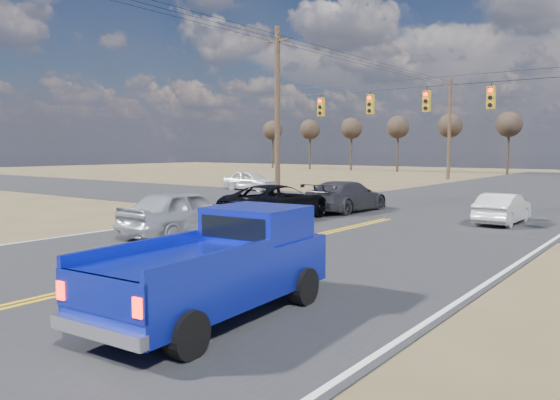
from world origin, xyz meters
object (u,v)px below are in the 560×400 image
Objects in this scene: dgrey_car_queue at (346,196)px; pickup_truck at (220,267)px; silver_suv at (184,212)px; white_car_queue at (503,209)px; black_suv at (277,202)px; cross_car_west at (250,181)px.

pickup_truck is at bearing 113.88° from dgrey_car_queue.
dgrey_car_queue is at bearing -94.22° from silver_suv.
pickup_truck reaches higher than white_car_queue.
black_suv reaches higher than cross_car_west.
black_suv is 4.47m from dgrey_car_queue.
white_car_queue is 21.02m from cross_car_west.
pickup_truck reaches higher than dgrey_car_queue.
silver_suv reaches higher than cross_car_west.
cross_car_west reaches higher than white_car_queue.
white_car_queue is 0.74× the size of dgrey_car_queue.
black_suv is 9.22m from white_car_queue.
silver_suv reaches higher than white_car_queue.
black_suv is 1.06× the size of dgrey_car_queue.
pickup_truck is 1.08× the size of silver_suv.
silver_suv is 1.13× the size of cross_car_west.
cross_car_west is (-11.49, 17.22, -0.09)m from silver_suv.
pickup_truck is 1.22× the size of cross_car_west.
silver_suv is (-7.48, 6.09, -0.10)m from pickup_truck.
silver_suv is 0.88× the size of black_suv.
dgrey_car_queue is at bearing 108.44° from pickup_truck.
silver_suv is at bearing 85.97° from dgrey_car_queue.
pickup_truck is 1.01× the size of dgrey_car_queue.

